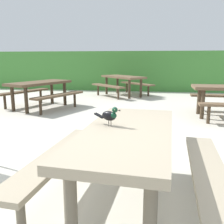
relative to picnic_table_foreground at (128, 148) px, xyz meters
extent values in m
plane|color=beige|center=(-0.18, -0.03, -0.56)|extent=(60.00, 60.00, 0.00)
cube|color=#428438|center=(-0.18, 9.36, 0.29)|extent=(28.00, 1.56, 1.69)
cube|color=gray|center=(0.00, 0.00, 0.15)|extent=(0.89, 1.85, 0.07)
cylinder|color=#635B4C|center=(-0.32, -0.68, -0.22)|extent=(0.09, 0.09, 0.67)
cylinder|color=#635B4C|center=(0.21, -0.72, -0.22)|extent=(0.09, 0.09, 0.67)
cylinder|color=#635B4C|center=(-0.21, 0.72, -0.22)|extent=(0.09, 0.09, 0.67)
cylinder|color=#635B4C|center=(0.32, 0.68, -0.22)|extent=(0.09, 0.09, 0.67)
cube|color=gray|center=(-0.70, 0.05, -0.14)|extent=(0.41, 1.73, 0.05)
cylinder|color=#635B4C|center=(-0.75, -0.59, -0.36)|extent=(0.07, 0.07, 0.39)
cylinder|color=#635B4C|center=(-0.65, 0.69, -0.36)|extent=(0.07, 0.07, 0.39)
cube|color=gray|center=(0.70, -0.05, -0.14)|extent=(0.41, 1.73, 0.05)
cylinder|color=#635B4C|center=(0.75, 0.59, -0.36)|extent=(0.07, 0.07, 0.39)
ellipsoid|color=black|center=(-0.18, 0.07, 0.28)|extent=(0.17, 0.13, 0.09)
ellipsoid|color=#0F3823|center=(-0.14, 0.05, 0.29)|extent=(0.09, 0.08, 0.06)
sphere|color=#0F3823|center=(-0.12, 0.04, 0.34)|extent=(0.05, 0.05, 0.05)
sphere|color=#EAE08C|center=(-0.11, 0.05, 0.35)|extent=(0.01, 0.01, 0.01)
sphere|color=#EAE08C|center=(-0.12, 0.02, 0.35)|extent=(0.01, 0.01, 0.01)
cone|color=black|center=(-0.09, 0.02, 0.34)|extent=(0.03, 0.03, 0.02)
cube|color=black|center=(-0.29, 0.12, 0.27)|extent=(0.10, 0.08, 0.04)
cylinder|color=#47423D|center=(-0.17, 0.07, 0.21)|extent=(0.01, 0.01, 0.05)
cylinder|color=#47423D|center=(-0.18, 0.05, 0.21)|extent=(0.01, 0.01, 0.05)
cube|color=brown|center=(-2.87, 4.38, 0.15)|extent=(1.40, 1.95, 0.07)
cylinder|color=#382B1D|center=(-2.35, 4.92, -0.22)|extent=(0.09, 0.09, 0.67)
cylinder|color=#382B1D|center=(-2.84, 5.13, -0.22)|extent=(0.09, 0.09, 0.67)
cylinder|color=#382B1D|center=(-2.90, 3.63, -0.22)|extent=(0.09, 0.09, 0.67)
cylinder|color=#382B1D|center=(-3.39, 3.84, -0.22)|extent=(0.09, 0.09, 0.67)
cube|color=brown|center=(-2.23, 4.10, -0.14)|extent=(0.93, 1.68, 0.05)
cylinder|color=#382B1D|center=(-1.98, 4.69, -0.36)|extent=(0.07, 0.07, 0.39)
cylinder|color=#382B1D|center=(-2.48, 3.51, -0.36)|extent=(0.07, 0.07, 0.39)
cube|color=brown|center=(-3.52, 4.65, -0.14)|extent=(0.93, 1.68, 0.05)
cylinder|color=#382B1D|center=(-3.27, 5.24, -0.36)|extent=(0.07, 0.07, 0.39)
cylinder|color=#382B1D|center=(-3.77, 4.06, -0.36)|extent=(0.07, 0.07, 0.39)
cylinder|color=#423324|center=(1.36, 3.73, -0.22)|extent=(0.09, 0.09, 0.67)
cylinder|color=#423324|center=(1.37, 4.26, -0.22)|extent=(0.09, 0.09, 0.67)
cylinder|color=#423324|center=(1.41, 3.29, -0.36)|extent=(0.07, 0.07, 0.39)
cylinder|color=#423324|center=(1.44, 4.69, -0.36)|extent=(0.07, 0.07, 0.39)
cube|color=brown|center=(-0.87, 7.16, 0.15)|extent=(1.81, 1.82, 0.07)
cylinder|color=#423324|center=(-0.56, 6.47, -0.22)|extent=(0.09, 0.09, 0.67)
cylinder|color=#423324|center=(-0.19, 6.85, -0.22)|extent=(0.09, 0.09, 0.67)
cylinder|color=#423324|center=(-1.55, 7.47, -0.22)|extent=(0.09, 0.09, 0.67)
cylinder|color=#423324|center=(-1.17, 7.85, -0.22)|extent=(0.09, 0.09, 0.67)
cube|color=brown|center=(-1.37, 6.67, -0.14)|extent=(1.40, 1.41, 0.05)
cylinder|color=#423324|center=(-0.92, 6.21, -0.36)|extent=(0.07, 0.07, 0.39)
cylinder|color=#423324|center=(-1.82, 7.13, -0.36)|extent=(0.07, 0.07, 0.39)
cube|color=brown|center=(-0.37, 7.65, -0.14)|extent=(1.40, 1.41, 0.05)
cylinder|color=#423324|center=(0.08, 7.20, -0.36)|extent=(0.07, 0.07, 0.39)
cylinder|color=#423324|center=(-0.82, 8.11, -0.36)|extent=(0.07, 0.07, 0.39)
camera|label=1|loc=(0.20, -2.13, 0.79)|focal=39.97mm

